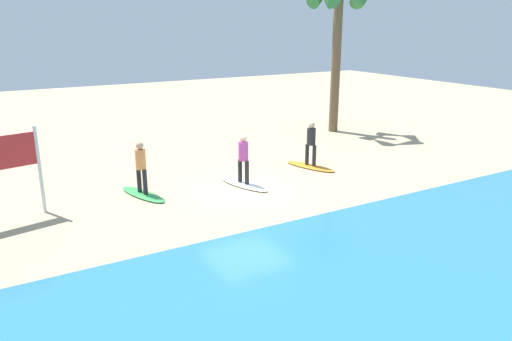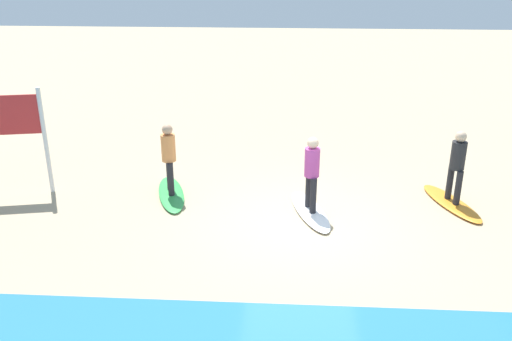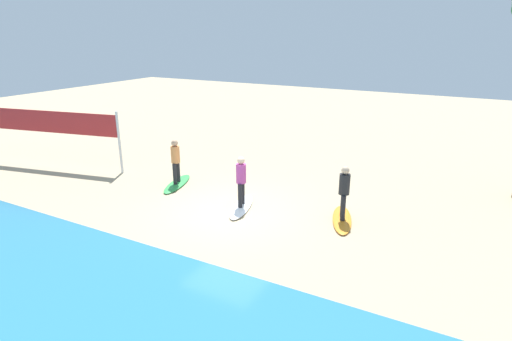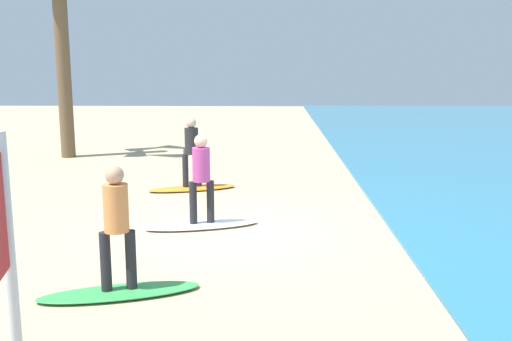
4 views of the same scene
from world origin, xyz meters
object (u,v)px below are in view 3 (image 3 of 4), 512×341
at_px(surfer_green, 176,158).
at_px(volleyball_net, 25,123).
at_px(surfboard_orange, 342,219).
at_px(surfboard_green, 177,184).
at_px(surfer_white, 241,178).
at_px(surfboard_white, 241,207).
at_px(surfer_orange, 344,189).

distance_m(surfer_green, volleyball_net, 7.34).
bearing_deg(surfer_green, surfboard_orange, 179.10).
relative_size(surfboard_green, surfer_green, 1.28).
height_order(surfer_white, surfer_green, same).
distance_m(surfboard_green, surfer_green, 0.99).
bearing_deg(surfer_green, surfboard_white, 167.49).
bearing_deg(surfer_white, surfer_green, -12.51).
height_order(surfboard_orange, volleyball_net, volleyball_net).
height_order(surfer_orange, volleyball_net, volleyball_net).
xyz_separation_m(surfboard_white, volleyball_net, (10.44, 0.15, 1.74)).
height_order(surfboard_orange, surfboard_green, same).
height_order(surfer_orange, surfer_white, same).
relative_size(surfer_green, volleyball_net, 0.18).
height_order(surfboard_green, surfer_green, surfer_green).
bearing_deg(volleyball_net, surfboard_green, -173.28).
bearing_deg(surfboard_white, surfer_orange, 84.83).
bearing_deg(surfboard_white, surfer_green, -118.55).
bearing_deg(surfboard_green, surfer_green, -0.00).
distance_m(surfboard_orange, surfer_orange, 0.99).
relative_size(surfboard_green, volleyball_net, 0.24).
relative_size(surfboard_orange, surfboard_white, 1.00).
relative_size(surfer_white, volleyball_net, 0.18).
bearing_deg(surfboard_green, surfboard_white, 61.07).
distance_m(surfer_white, surfboard_green, 3.42).
distance_m(surfer_orange, surfer_green, 6.36).
bearing_deg(surfer_white, volleyball_net, 0.80).
distance_m(surfboard_orange, surfboard_green, 6.36).
xyz_separation_m(surfboard_orange, surfboard_green, (6.36, -0.10, 0.00)).
distance_m(surfboard_orange, surfboard_white, 3.23).
bearing_deg(surfer_green, surfer_orange, 179.10).
relative_size(surfer_white, surfboard_green, 0.78).
bearing_deg(surfer_white, surfboard_orange, -169.13).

